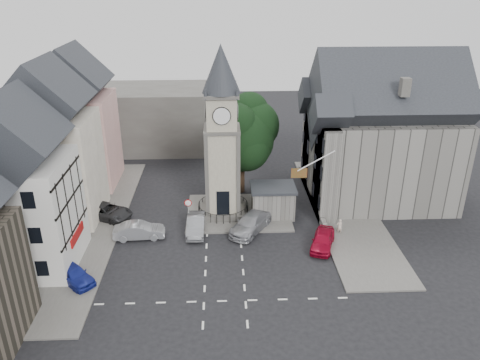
{
  "coord_description": "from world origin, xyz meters",
  "views": [
    {
      "loc": [
        -0.02,
        -32.84,
        21.68
      ],
      "look_at": [
        1.53,
        5.0,
        4.9
      ],
      "focal_mm": 35.0,
      "sensor_mm": 36.0,
      "label": 1
    }
  ],
  "objects_px": {
    "stone_shelter": "(273,201)",
    "car_east_red": "(323,240)",
    "car_west_blue": "(73,274)",
    "clock_tower": "(222,135)",
    "pedestrian": "(339,227)"
  },
  "relations": [
    {
      "from": "stone_shelter",
      "to": "car_west_blue",
      "type": "relative_size",
      "value": 1.03
    },
    {
      "from": "car_west_blue",
      "to": "pedestrian",
      "type": "bearing_deg",
      "value": -30.81
    },
    {
      "from": "car_west_blue",
      "to": "car_east_red",
      "type": "relative_size",
      "value": 0.97
    },
    {
      "from": "car_west_blue",
      "to": "pedestrian",
      "type": "height_order",
      "value": "pedestrian"
    },
    {
      "from": "car_west_blue",
      "to": "stone_shelter",
      "type": "bearing_deg",
      "value": -14.84
    },
    {
      "from": "stone_shelter",
      "to": "car_west_blue",
      "type": "bearing_deg",
      "value": -147.9
    },
    {
      "from": "stone_shelter",
      "to": "car_east_red",
      "type": "xyz_separation_m",
      "value": [
        3.7,
        -6.09,
        -0.82
      ]
    },
    {
      "from": "clock_tower",
      "to": "car_west_blue",
      "type": "xyz_separation_m",
      "value": [
        -11.5,
        -10.72,
        -7.41
      ]
    },
    {
      "from": "stone_shelter",
      "to": "pedestrian",
      "type": "xyz_separation_m",
      "value": [
        5.67,
        -3.87,
        -0.8
      ]
    },
    {
      "from": "stone_shelter",
      "to": "pedestrian",
      "type": "bearing_deg",
      "value": -34.34
    },
    {
      "from": "car_west_blue",
      "to": "car_east_red",
      "type": "bearing_deg",
      "value": -35.25
    },
    {
      "from": "car_west_blue",
      "to": "clock_tower",
      "type": "bearing_deg",
      "value": -3.96
    },
    {
      "from": "pedestrian",
      "to": "stone_shelter",
      "type": "bearing_deg",
      "value": -37.97
    },
    {
      "from": "car_west_blue",
      "to": "pedestrian",
      "type": "distance_m",
      "value": 22.87
    },
    {
      "from": "clock_tower",
      "to": "car_east_red",
      "type": "xyz_separation_m",
      "value": [
        8.5,
        -6.58,
        -7.39
      ]
    }
  ]
}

